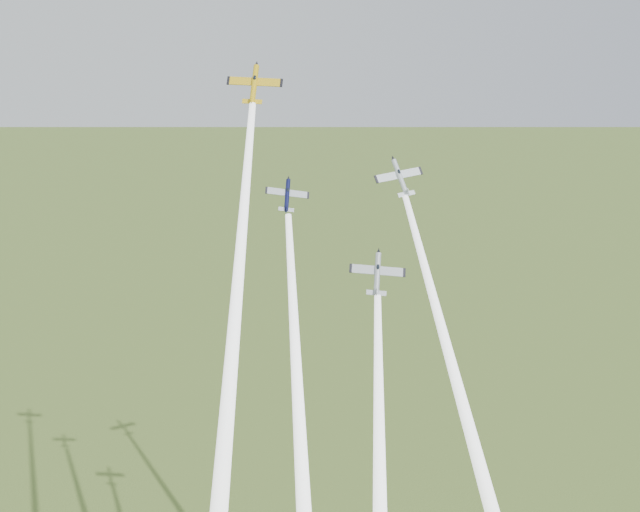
# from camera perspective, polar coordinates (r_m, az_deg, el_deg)

# --- Properties ---
(plane_yellow) EXTENTS (9.66, 8.11, 7.30)m
(plane_yellow) POSITION_cam_1_polar(r_m,az_deg,el_deg) (115.99, -4.70, 12.07)
(plane_yellow) COLOR gold
(smoke_trail_yellow) EXTENTS (19.07, 46.54, 61.56)m
(smoke_trail_yellow) POSITION_cam_1_polar(r_m,az_deg,el_deg) (99.52, -6.38, -8.08)
(smoke_trail_yellow) COLOR white
(plane_navy) EXTENTS (7.91, 5.78, 6.67)m
(plane_navy) POSITION_cam_1_polar(r_m,az_deg,el_deg) (118.83, -2.35, 4.35)
(plane_navy) COLOR #0C0F38
(smoke_trail_navy) EXTENTS (10.20, 42.26, 53.71)m
(smoke_trail_navy) POSITION_cam_1_polar(r_m,az_deg,el_deg) (108.03, -1.40, -13.16)
(smoke_trail_navy) COLOR white
(plane_silver_right) EXTENTS (9.07, 6.38, 7.97)m
(plane_silver_right) POSITION_cam_1_polar(r_m,az_deg,el_deg) (125.99, 5.72, 5.57)
(plane_silver_right) COLOR silver
(smoke_trail_silver_right) EXTENTS (5.72, 46.22, 58.43)m
(smoke_trail_silver_right) POSITION_cam_1_polar(r_m,az_deg,el_deg) (116.11, 10.53, -11.82)
(smoke_trail_silver_right) COLOR white
(plane_silver_low) EXTENTS (9.58, 7.70, 7.48)m
(plane_silver_low) POSITION_cam_1_polar(r_m,az_deg,el_deg) (110.65, 4.10, -1.27)
(plane_silver_low) COLOR #A2A7AF
(smoke_trail_silver_low) EXTENTS (13.24, 34.45, 44.49)m
(smoke_trail_silver_low) POSITION_cam_1_polar(r_m,az_deg,el_deg) (104.05, 4.28, -17.13)
(smoke_trail_silver_low) COLOR white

